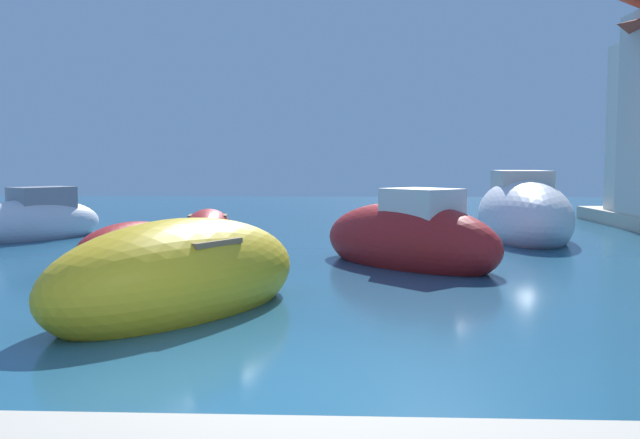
{
  "coord_description": "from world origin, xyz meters",
  "views": [
    {
      "loc": [
        0.71,
        -6.59,
        2.23
      ],
      "look_at": [
        -0.0,
        9.39,
        0.93
      ],
      "focal_mm": 38.58,
      "sensor_mm": 36.0,
      "label": 1
    }
  ],
  "objects_px": {
    "moored_boat_2": "(208,230)",
    "moored_boat_7": "(132,248)",
    "moored_boat_3": "(523,215)",
    "moored_boat_6": "(33,222)",
    "moored_boat_4": "(180,278)",
    "moored_boat_0": "(409,240)"
  },
  "relations": [
    {
      "from": "moored_boat_2",
      "to": "moored_boat_3",
      "type": "bearing_deg",
      "value": 90.06
    },
    {
      "from": "moored_boat_2",
      "to": "moored_boat_7",
      "type": "distance_m",
      "value": 4.35
    },
    {
      "from": "moored_boat_2",
      "to": "moored_boat_7",
      "type": "relative_size",
      "value": 1.15
    },
    {
      "from": "moored_boat_4",
      "to": "moored_boat_7",
      "type": "bearing_deg",
      "value": 56.17
    },
    {
      "from": "moored_boat_3",
      "to": "moored_boat_2",
      "type": "bearing_deg",
      "value": -78.02
    },
    {
      "from": "moored_boat_3",
      "to": "moored_boat_6",
      "type": "bearing_deg",
      "value": -83.37
    },
    {
      "from": "moored_boat_0",
      "to": "moored_boat_4",
      "type": "xyz_separation_m",
      "value": [
        -3.85,
        -5.02,
        -0.04
      ]
    },
    {
      "from": "moored_boat_2",
      "to": "moored_boat_4",
      "type": "height_order",
      "value": "moored_boat_4"
    },
    {
      "from": "moored_boat_2",
      "to": "moored_boat_7",
      "type": "height_order",
      "value": "moored_boat_2"
    },
    {
      "from": "moored_boat_0",
      "to": "moored_boat_4",
      "type": "distance_m",
      "value": 6.33
    },
    {
      "from": "moored_boat_0",
      "to": "moored_boat_4",
      "type": "height_order",
      "value": "moored_boat_0"
    },
    {
      "from": "moored_boat_4",
      "to": "moored_boat_7",
      "type": "distance_m",
      "value": 5.48
    },
    {
      "from": "moored_boat_3",
      "to": "moored_boat_7",
      "type": "distance_m",
      "value": 11.54
    },
    {
      "from": "moored_boat_6",
      "to": "moored_boat_2",
      "type": "bearing_deg",
      "value": 118.06
    },
    {
      "from": "moored_boat_2",
      "to": "moored_boat_4",
      "type": "xyz_separation_m",
      "value": [
        1.51,
        -9.22,
        0.17
      ]
    },
    {
      "from": "moored_boat_0",
      "to": "moored_boat_7",
      "type": "height_order",
      "value": "moored_boat_0"
    },
    {
      "from": "moored_boat_4",
      "to": "moored_boat_6",
      "type": "xyz_separation_m",
      "value": [
        -6.89,
        9.8,
        -0.01
      ]
    },
    {
      "from": "moored_boat_7",
      "to": "moored_boat_0",
      "type": "bearing_deg",
      "value": 113.21
    },
    {
      "from": "moored_boat_4",
      "to": "moored_boat_7",
      "type": "relative_size",
      "value": 1.49
    },
    {
      "from": "moored_boat_0",
      "to": "moored_boat_3",
      "type": "bearing_deg",
      "value": -77.08
    },
    {
      "from": "moored_boat_6",
      "to": "moored_boat_0",
      "type": "bearing_deg",
      "value": 100.21
    },
    {
      "from": "moored_boat_0",
      "to": "moored_boat_6",
      "type": "relative_size",
      "value": 1.05
    }
  ]
}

